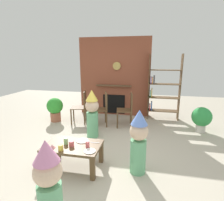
% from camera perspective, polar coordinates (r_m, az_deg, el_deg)
% --- Properties ---
extents(ground_plane, '(12.00, 12.00, 0.00)m').
position_cam_1_polar(ground_plane, '(3.53, -3.87, -16.96)').
color(ground_plane, '#BCB29E').
extents(brick_fireplace_feature, '(2.20, 0.28, 2.40)m').
position_cam_1_polar(brick_fireplace_feature, '(5.66, 0.82, 7.41)').
color(brick_fireplace_feature, brown).
rests_on(brick_fireplace_feature, ground_plane).
extents(bookshelf, '(0.90, 0.28, 1.90)m').
position_cam_1_polar(bookshelf, '(5.42, 15.62, 3.41)').
color(bookshelf, brown).
rests_on(bookshelf, ground_plane).
extents(coffee_table, '(0.91, 0.58, 0.41)m').
position_cam_1_polar(coffee_table, '(3.09, -12.35, -14.79)').
color(coffee_table, brown).
rests_on(coffee_table, ground_plane).
extents(paper_cup_near_left, '(0.08, 0.08, 0.09)m').
position_cam_1_polar(paper_cup_near_left, '(3.00, -12.81, -13.30)').
color(paper_cup_near_left, '#E5666B').
rests_on(paper_cup_near_left, coffee_table).
extents(paper_cup_near_right, '(0.06, 0.06, 0.10)m').
position_cam_1_polar(paper_cup_near_right, '(2.92, -7.81, -13.69)').
color(paper_cup_near_right, '#E5666B').
rests_on(paper_cup_near_right, coffee_table).
extents(paper_cup_center, '(0.08, 0.08, 0.09)m').
position_cam_1_polar(paper_cup_center, '(2.92, -16.04, -14.23)').
color(paper_cup_center, '#F2CC4C').
rests_on(paper_cup_center, coffee_table).
extents(paper_cup_far_left, '(0.07, 0.07, 0.10)m').
position_cam_1_polar(paper_cup_far_left, '(3.09, -14.51, -12.41)').
color(paper_cup_far_left, '#8CD18C').
rests_on(paper_cup_far_left, coffee_table).
extents(paper_plate_front, '(0.20, 0.20, 0.01)m').
position_cam_1_polar(paper_plate_front, '(3.14, -9.43, -12.58)').
color(paper_plate_front, white).
rests_on(paper_plate_front, coffee_table).
extents(paper_plate_rear, '(0.18, 0.18, 0.01)m').
position_cam_1_polar(paper_plate_rear, '(2.82, -7.11, -15.73)').
color(paper_plate_rear, white).
rests_on(paper_plate_rear, coffee_table).
extents(birthday_cake_slice, '(0.10, 0.10, 0.06)m').
position_cam_1_polar(birthday_cake_slice, '(3.02, -18.56, -13.72)').
color(birthday_cake_slice, pink).
rests_on(birthday_cake_slice, coffee_table).
extents(table_fork, '(0.15, 0.03, 0.01)m').
position_cam_1_polar(table_fork, '(3.06, -5.33, -13.24)').
color(table_fork, silver).
rests_on(table_fork, coffee_table).
extents(child_with_cone_hat, '(0.29, 0.29, 1.04)m').
position_cam_1_polar(child_with_cone_hat, '(2.07, -19.46, -24.04)').
color(child_with_cone_hat, '#66B27F').
rests_on(child_with_cone_hat, ground_plane).
extents(child_in_pink, '(0.29, 0.29, 1.04)m').
position_cam_1_polar(child_in_pink, '(2.85, 8.46, -12.46)').
color(child_in_pink, '#66B27F').
rests_on(child_in_pink, ground_plane).
extents(child_by_the_chairs, '(0.30, 0.30, 1.10)m').
position_cam_1_polar(child_by_the_chairs, '(4.07, -6.34, -3.85)').
color(child_by_the_chairs, '#66B27F').
rests_on(child_by_the_chairs, ground_plane).
extents(dining_chair_left, '(0.48, 0.48, 0.90)m').
position_cam_1_polar(dining_chair_left, '(5.03, -9.63, -1.43)').
color(dining_chair_left, brown).
rests_on(dining_chair_left, ground_plane).
extents(dining_chair_middle, '(0.51, 0.51, 0.90)m').
position_cam_1_polar(dining_chair_middle, '(4.77, -2.99, -2.07)').
color(dining_chair_middle, brown).
rests_on(dining_chair_middle, ground_plane).
extents(dining_chair_right, '(0.46, 0.46, 0.90)m').
position_cam_1_polar(dining_chair_right, '(4.72, 5.07, -2.28)').
color(dining_chair_right, brown).
rests_on(dining_chair_right, ground_plane).
extents(potted_plant_tall, '(0.47, 0.47, 0.62)m').
position_cam_1_polar(potted_plant_tall, '(4.91, 26.67, -4.92)').
color(potted_plant_tall, beige).
rests_on(potted_plant_tall, ground_plane).
extents(potted_plant_short, '(0.45, 0.45, 0.68)m').
position_cam_1_polar(potted_plant_short, '(5.37, -17.72, -2.25)').
color(potted_plant_short, '#9E5B42').
rests_on(potted_plant_short, ground_plane).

